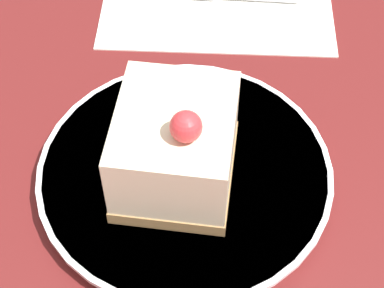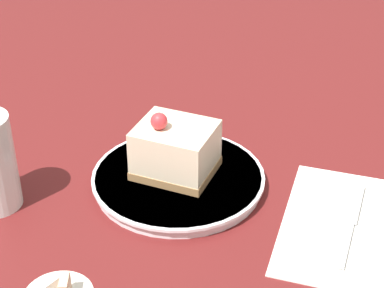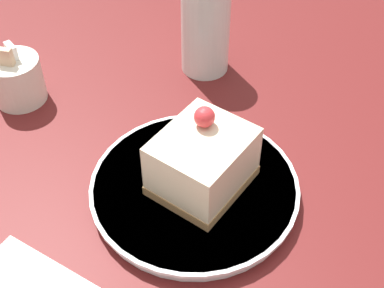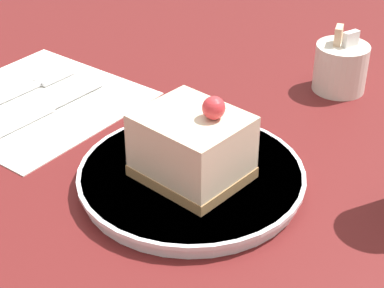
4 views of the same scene
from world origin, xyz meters
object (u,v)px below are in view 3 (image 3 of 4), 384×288
(plate, at_px, (194,189))
(sugar_bowl, at_px, (17,79))
(cake_slice, at_px, (203,161))
(drinking_glass, at_px, (205,29))

(plate, bearing_deg, sugar_bowl, 83.21)
(plate, bearing_deg, cake_slice, -48.38)
(sugar_bowl, relative_size, drinking_glass, 0.67)
(cake_slice, xyz_separation_m, drinking_glass, (0.20, 0.10, 0.01))
(sugar_bowl, bearing_deg, drinking_glass, -45.16)
(cake_slice, relative_size, drinking_glass, 0.87)
(plate, height_order, drinking_glass, drinking_glass)
(cake_slice, bearing_deg, plate, 138.56)
(cake_slice, height_order, drinking_glass, drinking_glass)
(cake_slice, relative_size, sugar_bowl, 1.30)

